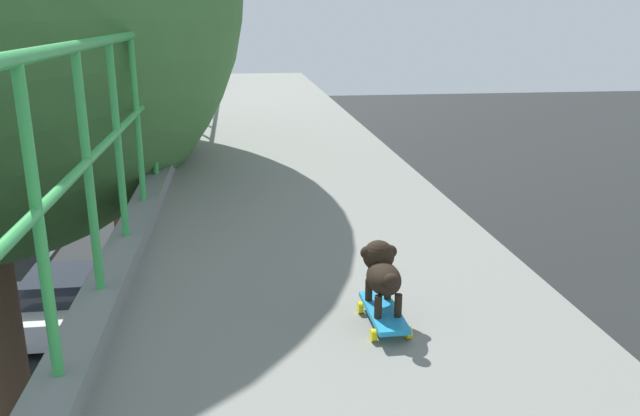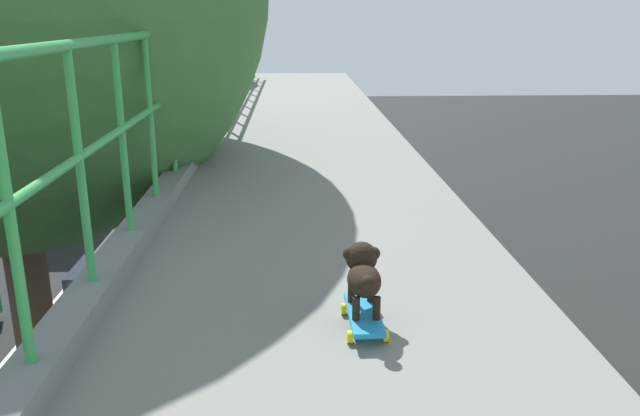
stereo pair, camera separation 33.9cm
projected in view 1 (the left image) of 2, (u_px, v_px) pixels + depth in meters
The scene contains 6 objects.
green_railing at pixel (19, 396), 2.00m from camera, with size 0.20×28.19×1.32m.
car_white_seventh at pixel (64, 298), 16.09m from camera, with size 1.92×4.05×1.45m.
city_bus at pixel (31, 161), 25.63m from camera, with size 2.62×10.45×3.33m.
roadside_tree_far at pixel (108, 63), 13.65m from camera, with size 4.15×4.15×8.51m.
toy_skateboard at pixel (383, 313), 3.05m from camera, with size 0.20×0.45×0.08m.
small_dog at pixel (382, 270), 3.04m from camera, with size 0.18×0.39×0.30m.
Camera 1 is at (0.46, -1.85, 7.54)m, focal length 35.70 mm.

